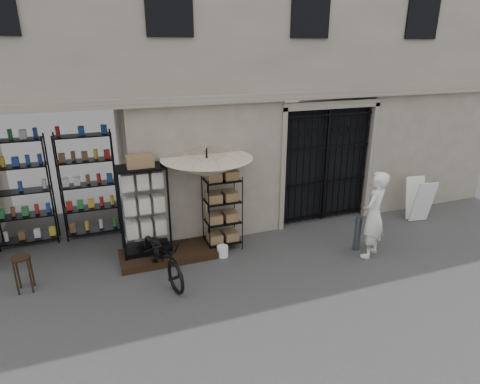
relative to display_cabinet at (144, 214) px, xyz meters
name	(u,v)px	position (x,y,z in m)	size (l,w,h in m)	color
ground	(301,272)	(2.81, -1.72, -1.00)	(80.00, 80.00, 0.00)	black
main_building	(234,37)	(2.81, 2.28, 3.50)	(14.00, 4.00, 9.00)	gray
shop_recess	(55,185)	(-1.69, 1.08, 0.50)	(3.00, 1.70, 3.00)	black
shop_shelving	(56,189)	(-1.74, 1.58, 0.25)	(2.70, 0.50, 2.50)	black
iron_gate	(322,163)	(4.56, 0.55, 0.50)	(2.50, 0.21, 3.00)	black
step_platform	(168,254)	(0.41, -0.17, -0.92)	(2.00, 0.90, 0.15)	black
display_cabinet	(144,214)	(0.00, 0.00, 0.00)	(1.08, 0.86, 2.04)	black
wire_rack	(222,213)	(1.66, -0.12, -0.16)	(0.81, 0.63, 1.71)	black
market_umbrella	(207,163)	(1.37, -0.04, 1.00)	(1.87, 1.91, 2.77)	black
white_bucket	(223,251)	(1.53, -0.53, -0.88)	(0.24, 0.24, 0.23)	white
bicycle	(164,277)	(0.18, -0.94, -1.00)	(0.65, 0.98, 1.87)	black
wooden_stool	(24,273)	(-2.30, -0.50, -0.63)	(0.43, 0.43, 0.70)	black
steel_bollard	(357,233)	(4.43, -1.27, -0.61)	(0.14, 0.14, 0.78)	#525961
shopkeeper	(369,255)	(4.54, -1.59, -1.00)	(0.69, 1.90, 0.45)	silver
easel_sign	(419,200)	(6.88, -0.46, -0.43)	(0.60, 0.67, 1.10)	silver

